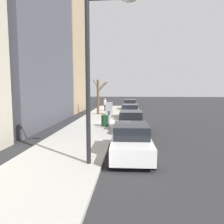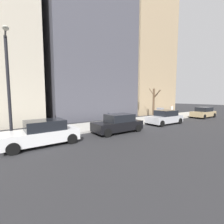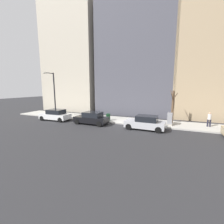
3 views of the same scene
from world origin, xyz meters
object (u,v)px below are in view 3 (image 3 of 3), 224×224
(streetlamp, at_px, (53,91))
(utility_box, at_px, (170,119))
(parked_car_black, at_px, (92,118))
(parked_car_white, at_px, (55,115))
(pedestrian_near_meter, at_px, (209,118))
(office_block_center, at_px, (140,60))
(parked_car_silver, at_px, (145,123))
(office_tower_right, at_px, (80,48))
(bare_tree, at_px, (173,106))
(office_tower_left, at_px, (212,47))
(trash_bin, at_px, (108,117))
(parking_meter, at_px, (99,114))

(streetlamp, bearing_deg, utility_box, -86.44)
(parked_car_black, bearing_deg, parked_car_white, 90.69)
(parked_car_black, height_order, pedestrian_near_meter, pedestrian_near_meter)
(streetlamp, relative_size, pedestrian_near_meter, 3.92)
(utility_box, height_order, office_block_center, office_block_center)
(parked_car_silver, bearing_deg, pedestrian_near_meter, -60.91)
(office_tower_right, bearing_deg, bare_tree, -113.99)
(office_block_center, bearing_deg, parked_car_white, 145.56)
(parked_car_black, relative_size, office_block_center, 0.22)
(office_block_center, xyz_separation_m, office_tower_right, (-0.84, 12.79, 3.14))
(streetlamp, height_order, office_block_center, office_block_center)
(pedestrian_near_meter, bearing_deg, parked_car_white, 7.30)
(streetlamp, relative_size, office_block_center, 0.34)
(office_block_center, bearing_deg, office_tower_left, -96.20)
(parked_car_black, height_order, parked_car_white, same)
(office_tower_right, bearing_deg, parked_car_black, -141.51)
(parked_car_white, height_order, pedestrian_near_meter, pedestrian_near_meter)
(trash_bin, height_order, pedestrian_near_meter, pedestrian_near_meter)
(parked_car_silver, bearing_deg, office_tower_right, 55.31)
(parked_car_white, distance_m, pedestrian_near_meter, 19.24)
(parked_car_black, height_order, trash_bin, parked_car_black)
(parked_car_black, bearing_deg, office_tower_right, 39.35)
(utility_box, xyz_separation_m, trash_bin, (-0.40, 7.68, -0.25))
(office_tower_right, bearing_deg, parked_car_white, -162.34)
(parked_car_silver, distance_m, trash_bin, 5.65)
(utility_box, xyz_separation_m, office_block_center, (10.53, 5.89, 8.78))
(parked_car_black, relative_size, bare_tree, 1.04)
(parked_car_black, xyz_separation_m, streetlamp, (1.48, 7.35, 3.28))
(utility_box, relative_size, bare_tree, 0.35)
(parked_car_silver, distance_m, streetlamp, 14.40)
(parked_car_white, distance_m, trash_bin, 7.43)
(parked_car_white, height_order, trash_bin, parked_car_white)
(office_tower_right, bearing_deg, office_tower_left, -90.88)
(utility_box, bearing_deg, parking_meter, 95.50)
(parked_car_black, height_order, office_tower_left, office_tower_left)
(parked_car_silver, xyz_separation_m, office_tower_right, (12.09, 16.28, 12.03))
(utility_box, relative_size, streetlamp, 0.22)
(parked_car_black, relative_size, office_tower_right, 0.17)
(bare_tree, bearing_deg, utility_box, 169.74)
(streetlamp, xyz_separation_m, bare_tree, (2.28, -16.59, -1.74))
(office_tower_right, bearing_deg, utility_box, -117.39)
(parked_car_white, relative_size, streetlamp, 0.65)
(parked_car_black, relative_size, pedestrian_near_meter, 2.55)
(trash_bin, xyz_separation_m, office_tower_right, (10.08, 11.01, 12.17))
(parked_car_black, relative_size, office_tower_left, 0.20)
(parked_car_silver, relative_size, parked_car_white, 1.00)
(trash_bin, relative_size, office_block_center, 0.05)
(bare_tree, bearing_deg, parked_car_black, 112.19)
(bare_tree, relative_size, office_tower_right, 0.16)
(parked_car_silver, distance_m, pedestrian_near_meter, 7.34)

